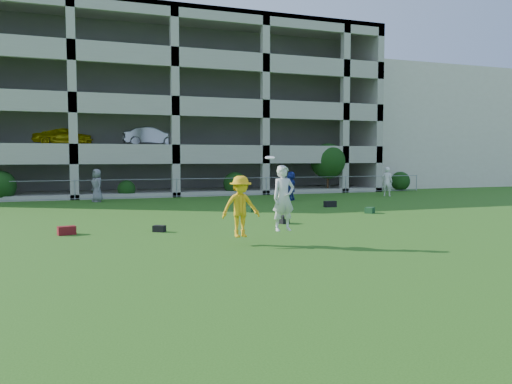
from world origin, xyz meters
name	(u,v)px	position (x,y,z in m)	size (l,w,h in m)	color
ground	(308,251)	(0.00, 0.00, 0.00)	(100.00, 100.00, 0.00)	#235114
stucco_building	(401,131)	(23.00, 28.00, 5.00)	(16.00, 14.00, 10.00)	beige
bystander_c	(97,185)	(-4.80, 17.37, 0.93)	(0.90, 0.59, 1.85)	slate
bystander_d	(291,186)	(5.87, 14.60, 0.84)	(1.56, 0.50, 1.69)	navy
bystander_e	(387,182)	(12.98, 15.42, 0.94)	(0.68, 0.45, 1.88)	white
bag_red_a	(67,230)	(-6.16, 5.18, 0.14)	(0.55, 0.30, 0.28)	#5A0F11
bag_black_b	(159,229)	(-3.23, 4.80, 0.11)	(0.40, 0.25, 0.22)	black
bag_green_c	(370,210)	(6.55, 7.31, 0.13)	(0.50, 0.35, 0.26)	#143822
crate_d	(283,220)	(1.53, 5.38, 0.15)	(0.35, 0.35, 0.30)	black
bag_black_e	(330,204)	(6.19, 10.38, 0.15)	(0.60, 0.30, 0.30)	black
bag_green_g	(247,209)	(1.52, 9.60, 0.12)	(0.50, 0.30, 0.25)	#153A1B
frisbee_contest	(253,204)	(-1.12, 1.26, 1.19)	(1.98, 1.27, 2.31)	#F0AD15
parking_garage	(155,112)	(-0.01, 27.70, 6.01)	(30.00, 14.00, 12.00)	#9E998C
fence	(177,188)	(0.00, 19.00, 0.61)	(36.06, 0.06, 1.20)	gray
shrub_row	(243,172)	(4.59, 19.70, 1.51)	(34.38, 2.52, 3.50)	#163D11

